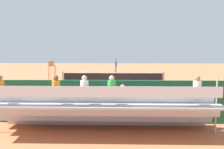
{
  "coord_description": "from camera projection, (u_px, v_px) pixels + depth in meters",
  "views": [
    {
      "loc": [
        -0.6,
        25.68,
        3.51
      ],
      "look_at": [
        0.0,
        4.0,
        1.2
      ],
      "focal_mm": 41.1,
      "sensor_mm": 36.0,
      "label": 1
    }
  ],
  "objects": [
    {
      "name": "court_line_markings",
      "position": [
        113.0,
        82.0,
        25.95
      ],
      "size": [
        10.1,
        22.2,
        0.01
      ],
      "color": "white",
      "rests_on": "ground"
    },
    {
      "name": "umpire_chair",
      "position": [
        52.0,
        69.0,
        25.88
      ],
      "size": [
        0.67,
        0.67,
        2.14
      ],
      "color": "#A88456",
      "rests_on": "ground"
    },
    {
      "name": "courtside_bench",
      "position": [
        176.0,
        108.0,
        12.57
      ],
      "size": [
        1.8,
        0.4,
        0.93
      ],
      "color": "#9E754C",
      "rests_on": "ground"
    },
    {
      "name": "tennis_net",
      "position": [
        113.0,
        77.0,
        25.86
      ],
      "size": [
        10.3,
        0.1,
        1.07
      ],
      "color": "black",
      "rests_on": "ground"
    },
    {
      "name": "tennis_player",
      "position": [
        116.0,
        65.0,
        36.13
      ],
      "size": [
        0.38,
        0.54,
        1.93
      ],
      "color": "navy",
      "rests_on": "ground"
    },
    {
      "name": "bleacher_stand",
      "position": [
        105.0,
        109.0,
        10.51
      ],
      "size": [
        9.06,
        2.4,
        2.48
      ],
      "color": "#B2B2B7",
      "rests_on": "ground"
    },
    {
      "name": "tennis_racket",
      "position": [
        111.0,
        72.0,
        35.92
      ],
      "size": [
        0.58,
        0.4,
        0.03
      ],
      "color": "black",
      "rests_on": "ground"
    },
    {
      "name": "equipment_bag",
      "position": [
        143.0,
        116.0,
        12.53
      ],
      "size": [
        0.9,
        0.36,
        0.36
      ],
      "primitive_type": "cube",
      "color": "#334C8C",
      "rests_on": "ground"
    },
    {
      "name": "tennis_ball_far",
      "position": [
        101.0,
        73.0,
        34.22
      ],
      "size": [
        0.07,
        0.07,
        0.07
      ],
      "primitive_type": "sphere",
      "color": "#CCDB33",
      "rests_on": "ground"
    },
    {
      "name": "ground_plane",
      "position": [
        113.0,
        82.0,
        25.91
      ],
      "size": [
        60.0,
        60.0,
        0.0
      ],
      "primitive_type": "plane",
      "color": "#CC7047"
    },
    {
      "name": "backdrop_wall",
      "position": [
        106.0,
        102.0,
        11.89
      ],
      "size": [
        18.0,
        0.16,
        2.0
      ],
      "primitive_type": "cube",
      "color": "#235633",
      "rests_on": "ground"
    },
    {
      "name": "tennis_ball_near",
      "position": [
        126.0,
        73.0,
        34.64
      ],
      "size": [
        0.07,
        0.07,
        0.07
      ],
      "primitive_type": "sphere",
      "color": "#CCDB33",
      "rests_on": "ground"
    }
  ]
}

